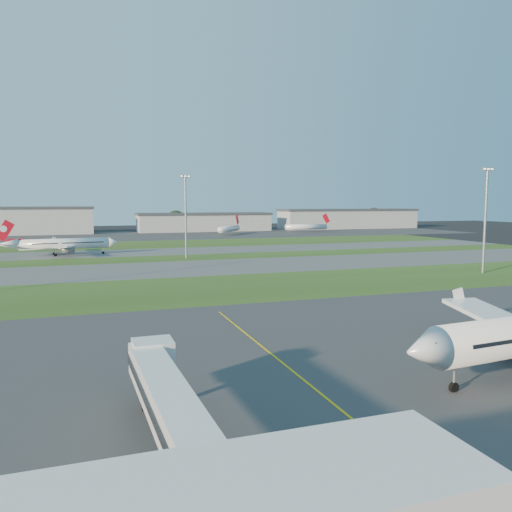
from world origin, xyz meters
name	(u,v)px	position (x,y,z in m)	size (l,w,h in m)	color
ground	(248,379)	(0.00, 0.00, 0.00)	(700.00, 700.00, 0.00)	black
apron_near	(248,379)	(0.00, 0.00, 0.01)	(300.00, 70.00, 0.01)	#333335
grass_strip_a	(166,291)	(0.00, 52.00, 0.01)	(300.00, 34.00, 0.01)	#2F4316
taxiway_a	(146,270)	(0.00, 85.00, 0.01)	(300.00, 32.00, 0.01)	#515154
grass_strip_b	(137,260)	(0.00, 110.00, 0.01)	(300.00, 18.00, 0.01)	#2F4316
taxiway_b	(130,253)	(0.00, 132.00, 0.01)	(300.00, 26.00, 0.01)	#515154
grass_strip_c	(123,245)	(0.00, 165.00, 0.01)	(300.00, 40.00, 0.01)	#2F4316
apron_far	(115,236)	(0.00, 225.00, 0.01)	(400.00, 80.00, 0.01)	#333335
yellow_line	(295,374)	(5.00, 0.00, 0.00)	(0.25, 60.00, 0.02)	gold
jet_bridge	(175,417)	(-9.81, -15.24, 4.01)	(4.20, 26.90, 6.20)	silver
airliner_taxiing	(64,244)	(-21.29, 130.00, 3.78)	(34.44, 29.08, 10.76)	white
mini_jet_near	(229,229)	(59.63, 215.56, 3.28)	(18.57, 23.90, 9.48)	white
mini_jet_far	(306,227)	(109.02, 222.97, 3.28)	(28.61, 3.57, 9.48)	white
light_mast_centre	(186,211)	(15.00, 108.00, 14.81)	(3.20, 0.70, 25.80)	gray
light_mast_east	(486,213)	(78.00, 52.00, 14.81)	(3.20, 0.70, 25.80)	gray
hangar_west	(26,220)	(-45.00, 255.00, 7.64)	(71.40, 23.00, 15.20)	#A3A6AB
hangar_east	(204,222)	(55.00, 255.00, 5.64)	(81.60, 23.00, 11.20)	#A3A6AB
hangar_far_east	(348,219)	(155.00, 255.00, 6.64)	(96.90, 23.00, 13.20)	#A3A6AB
tree_mid_west	(75,222)	(-20.00, 266.00, 5.84)	(9.90, 9.90, 10.80)	black
tree_mid_east	(176,220)	(40.00, 269.00, 6.81)	(11.55, 11.55, 12.60)	black
tree_east	(287,219)	(115.00, 267.00, 6.16)	(10.45, 10.45, 11.40)	black
tree_far_east	(374,216)	(185.00, 271.00, 7.46)	(12.65, 12.65, 13.80)	black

